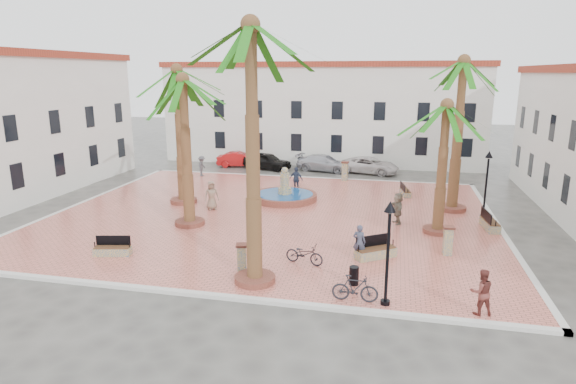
% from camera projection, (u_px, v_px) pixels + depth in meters
% --- Properties ---
extents(ground, '(120.00, 120.00, 0.00)m').
position_uv_depth(ground, '(272.00, 217.00, 29.22)').
color(ground, '#56544F').
rests_on(ground, ground).
extents(plaza, '(26.00, 22.00, 0.15)m').
position_uv_depth(plaza, '(272.00, 215.00, 29.20)').
color(plaza, '#E47362').
rests_on(plaza, ground).
extents(kerb_n, '(26.30, 0.30, 0.16)m').
position_uv_depth(kerb_n, '(305.00, 178.00, 39.62)').
color(kerb_n, silver).
rests_on(kerb_n, ground).
extents(kerb_s, '(26.30, 0.30, 0.16)m').
position_uv_depth(kerb_s, '(202.00, 295.00, 18.78)').
color(kerb_s, silver).
rests_on(kerb_s, ground).
extents(kerb_e, '(0.30, 22.30, 0.16)m').
position_uv_depth(kerb_e, '(500.00, 230.00, 26.46)').
color(kerb_e, silver).
rests_on(kerb_e, ground).
extents(kerb_w, '(0.30, 22.30, 0.16)m').
position_uv_depth(kerb_w, '(83.00, 203.00, 31.94)').
color(kerb_w, silver).
rests_on(kerb_w, ground).
extents(building_north, '(30.40, 7.40, 9.50)m').
position_uv_depth(building_north, '(322.00, 112.00, 47.01)').
color(building_north, white).
rests_on(building_north, ground).
extents(fountain, '(4.34, 4.34, 2.24)m').
position_uv_depth(fountain, '(285.00, 195.00, 32.46)').
color(fountain, brown).
rests_on(fountain, plaza).
extents(palm_nw, '(5.64, 5.64, 8.93)m').
position_uv_depth(palm_nw, '(177.00, 85.00, 30.01)').
color(palm_nw, brown).
rests_on(palm_nw, plaza).
extents(palm_sw, '(5.42, 5.42, 8.39)m').
position_uv_depth(palm_sw, '(183.00, 97.00, 25.51)').
color(palm_sw, brown).
rests_on(palm_sw, plaza).
extents(palm_s, '(5.46, 5.46, 10.42)m').
position_uv_depth(palm_s, '(251.00, 54.00, 17.62)').
color(palm_s, brown).
rests_on(palm_s, plaza).
extents(palm_e, '(5.02, 5.02, 7.12)m').
position_uv_depth(palm_e, '(446.00, 121.00, 24.46)').
color(palm_e, brown).
rests_on(palm_e, plaza).
extents(palm_ne, '(5.73, 5.73, 9.42)m').
position_uv_depth(palm_ne, '(463.00, 78.00, 28.17)').
color(palm_ne, brown).
rests_on(palm_ne, plaza).
extents(bench_s, '(1.79, 0.89, 0.90)m').
position_uv_depth(bench_s, '(113.00, 250.00, 22.60)').
color(bench_s, gray).
rests_on(bench_s, plaza).
extents(bench_se, '(1.96, 1.63, 1.04)m').
position_uv_depth(bench_se, '(376.00, 252.00, 22.27)').
color(bench_se, gray).
rests_on(bench_se, plaza).
extents(bench_e, '(0.82, 2.04, 1.05)m').
position_uv_depth(bench_e, '(490.00, 224.00, 26.39)').
color(bench_e, gray).
rests_on(bench_e, plaza).
extents(bench_ne, '(0.82, 1.74, 0.88)m').
position_uv_depth(bench_ne, '(405.00, 192.00, 33.64)').
color(bench_ne, gray).
rests_on(bench_ne, plaza).
extents(lamppost_s, '(0.43, 0.43, 3.97)m').
position_uv_depth(lamppost_s, '(389.00, 236.00, 17.21)').
color(lamppost_s, black).
rests_on(lamppost_s, plaza).
extents(lamppost_e, '(0.43, 0.43, 3.99)m').
position_uv_depth(lamppost_e, '(487.00, 173.00, 27.89)').
color(lamppost_e, black).
rests_on(lamppost_e, plaza).
extents(bollard_se, '(0.57, 0.57, 1.32)m').
position_uv_depth(bollard_se, '(242.00, 258.00, 20.46)').
color(bollard_se, gray).
rests_on(bollard_se, plaza).
extents(bollard_n, '(0.61, 0.61, 1.53)m').
position_uv_depth(bollard_n, '(345.00, 171.00, 38.14)').
color(bollard_n, gray).
rests_on(bollard_n, plaza).
extents(bollard_e, '(0.54, 0.54, 1.41)m').
position_uv_depth(bollard_e, '(448.00, 240.00, 22.54)').
color(bollard_e, gray).
rests_on(bollard_e, plaza).
extents(litter_bin, '(0.39, 0.39, 0.77)m').
position_uv_depth(litter_bin, '(354.00, 276.00, 19.44)').
color(litter_bin, black).
rests_on(litter_bin, plaza).
extents(cyclist_a, '(0.66, 0.50, 1.65)m').
position_uv_depth(cyclist_a, '(359.00, 242.00, 22.01)').
color(cyclist_a, '#3C4157').
rests_on(cyclist_a, plaza).
extents(bicycle_a, '(1.89, 1.02, 0.94)m').
position_uv_depth(bicycle_a, '(304.00, 254.00, 21.53)').
color(bicycle_a, black).
rests_on(bicycle_a, plaza).
extents(cyclist_b, '(0.94, 0.81, 1.69)m').
position_uv_depth(cyclist_b, '(481.00, 292.00, 16.96)').
color(cyclist_b, brown).
rests_on(cyclist_b, plaza).
extents(bicycle_b, '(1.74, 0.50, 1.04)m').
position_uv_depth(bicycle_b, '(355.00, 288.00, 17.97)').
color(bicycle_b, black).
rests_on(bicycle_b, plaza).
extents(pedestrian_fountain_a, '(1.06, 0.98, 1.82)m').
position_uv_depth(pedestrian_fountain_a, '(212.00, 195.00, 30.02)').
color(pedestrian_fountain_a, '#8A6E5A').
rests_on(pedestrian_fountain_a, plaza).
extents(pedestrian_fountain_b, '(1.13, 0.72, 1.79)m').
position_uv_depth(pedestrian_fountain_b, '(296.00, 179.00, 34.60)').
color(pedestrian_fountain_b, '#303A53').
rests_on(pedestrian_fountain_b, plaza).
extents(pedestrian_north, '(0.66, 1.11, 1.69)m').
position_uv_depth(pedestrian_north, '(202.00, 166.00, 39.80)').
color(pedestrian_north, '#48484D').
rests_on(pedestrian_north, plaza).
extents(pedestrian_east, '(1.00, 1.75, 1.80)m').
position_uv_depth(pedestrian_east, '(398.00, 208.00, 27.20)').
color(pedestrian_east, '#766B59').
rests_on(pedestrian_east, plaza).
extents(car_black, '(4.75, 2.90, 1.51)m').
position_uv_depth(car_black, '(267.00, 161.00, 43.38)').
color(car_black, black).
rests_on(car_black, ground).
extents(car_red, '(4.35, 2.11, 1.38)m').
position_uv_depth(car_red, '(240.00, 159.00, 44.57)').
color(car_red, '#B11314').
rests_on(car_red, ground).
extents(car_silver, '(5.26, 2.95, 1.44)m').
position_uv_depth(car_silver, '(324.00, 163.00, 42.60)').
color(car_silver, silver).
rests_on(car_silver, ground).
extents(car_white, '(5.48, 3.57, 1.40)m').
position_uv_depth(car_white, '(369.00, 165.00, 41.68)').
color(car_white, silver).
rests_on(car_white, ground).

